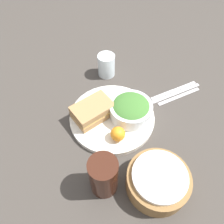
% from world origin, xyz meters
% --- Properties ---
extents(ground_plane, '(4.00, 4.00, 0.00)m').
position_xyz_m(ground_plane, '(0.00, 0.00, 0.00)').
color(ground_plane, '#3D3833').
extents(plate, '(0.28, 0.28, 0.02)m').
position_xyz_m(plate, '(0.00, 0.00, 0.01)').
color(plate, white).
rests_on(plate, ground_plane).
extents(sandwich, '(0.14, 0.10, 0.05)m').
position_xyz_m(sandwich, '(0.05, -0.03, 0.04)').
color(sandwich, '#A37A4C').
rests_on(sandwich, plate).
extents(salad_bowl, '(0.14, 0.14, 0.06)m').
position_xyz_m(salad_bowl, '(-0.06, 0.03, 0.05)').
color(salad_bowl, white).
rests_on(salad_bowl, plate).
extents(dressing_cup, '(0.06, 0.06, 0.03)m').
position_xyz_m(dressing_cup, '(-0.03, -0.06, 0.03)').
color(dressing_cup, '#B7B7BC').
rests_on(dressing_cup, plate).
extents(orange_wedge, '(0.05, 0.05, 0.05)m').
position_xyz_m(orange_wedge, '(0.03, 0.08, 0.04)').
color(orange_wedge, orange).
rests_on(orange_wedge, plate).
extents(drink_glass, '(0.07, 0.07, 0.13)m').
position_xyz_m(drink_glass, '(0.13, 0.19, 0.07)').
color(drink_glass, '#38190F').
rests_on(drink_glass, ground_plane).
extents(bread_basket, '(0.17, 0.17, 0.07)m').
position_xyz_m(bread_basket, '(0.01, 0.26, 0.03)').
color(bread_basket, olive).
rests_on(bread_basket, ground_plane).
extents(fork, '(0.20, 0.02, 0.01)m').
position_xyz_m(fork, '(-0.27, -0.00, 0.00)').
color(fork, silver).
rests_on(fork, ground_plane).
extents(knife, '(0.21, 0.02, 0.01)m').
position_xyz_m(knife, '(-0.27, 0.01, 0.00)').
color(knife, silver).
rests_on(knife, ground_plane).
extents(spoon, '(0.18, 0.02, 0.01)m').
position_xyz_m(spoon, '(-0.26, 0.03, 0.00)').
color(spoon, silver).
rests_on(spoon, ground_plane).
extents(water_glass, '(0.07, 0.07, 0.09)m').
position_xyz_m(water_glass, '(-0.09, -0.21, 0.04)').
color(water_glass, silver).
rests_on(water_glass, ground_plane).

